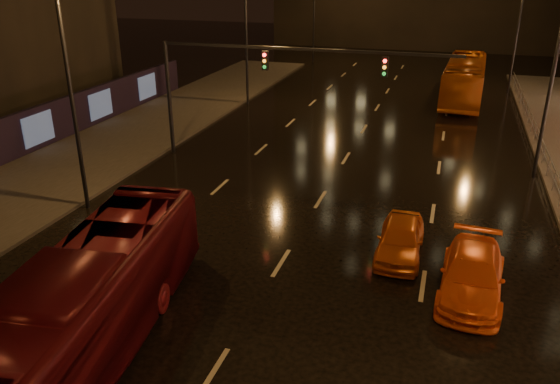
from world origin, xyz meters
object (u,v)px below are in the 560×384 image
taxi_near (400,239)px  taxi_far (472,275)px  bus_curb (464,80)px  bus_red (87,305)px

taxi_near → taxi_far: (2.49, -1.87, 0.02)m
bus_curb → taxi_far: 28.19m
bus_curb → taxi_near: 26.39m
bus_curb → taxi_near: (-2.00, -26.30, -0.97)m
bus_curb → taxi_near: bus_curb is taller
bus_red → bus_curb: bus_curb is taller
bus_red → bus_curb: 35.70m
bus_red → taxi_near: bearing=39.5°
bus_red → taxi_near: (7.50, 8.12, -0.88)m
bus_red → taxi_far: bearing=24.3°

